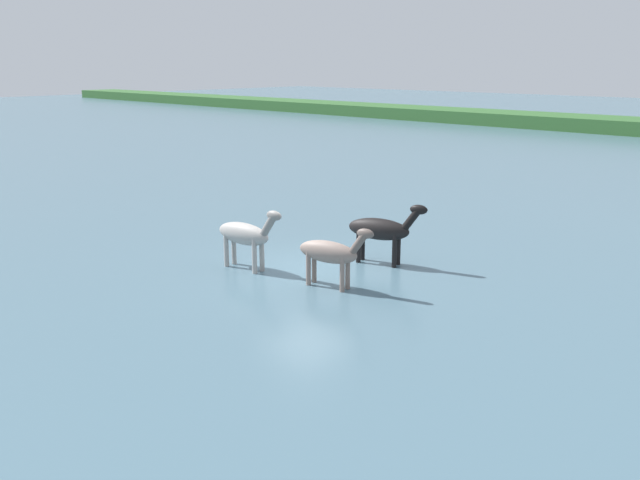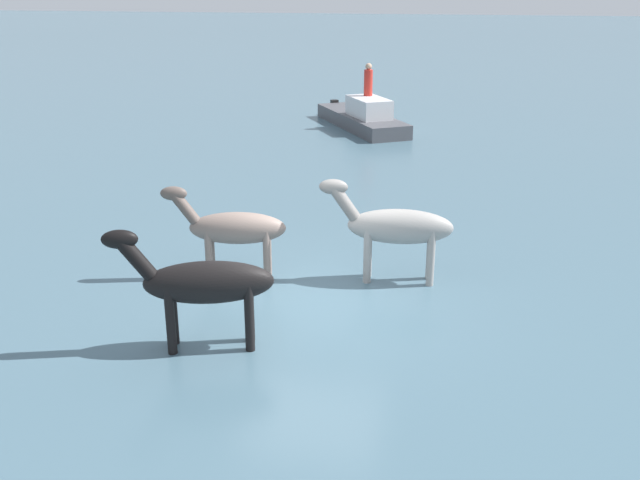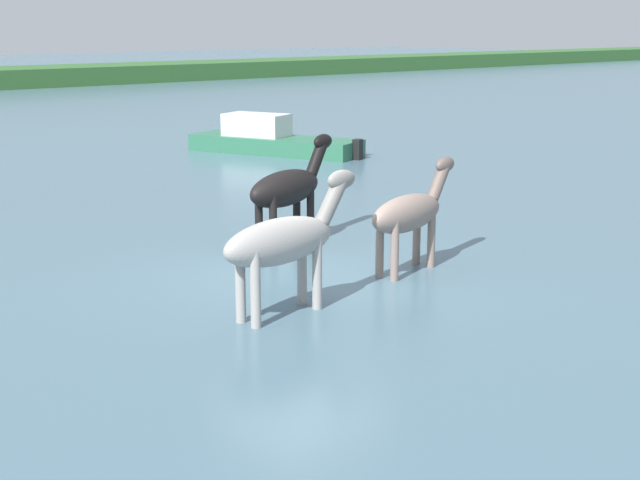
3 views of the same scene
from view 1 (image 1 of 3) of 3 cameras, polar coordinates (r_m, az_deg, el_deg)
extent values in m
plane|color=#476675|center=(20.49, -1.13, -2.41)|extent=(214.37, 214.37, 0.00)
ellipsoid|color=gray|center=(18.61, 0.66, -0.99)|extent=(1.87, 0.86, 0.61)
cylinder|color=gray|center=(18.60, 2.31, -2.60)|extent=(0.13, 0.13, 1.00)
cylinder|color=gray|center=(18.36, 1.85, -2.83)|extent=(0.13, 0.13, 1.00)
cylinder|color=gray|center=(19.14, -0.48, -2.09)|extent=(0.13, 0.13, 1.00)
cylinder|color=gray|center=(18.91, -0.97, -2.30)|extent=(0.13, 0.13, 1.00)
cylinder|color=#63544C|center=(18.03, 3.24, -0.22)|extent=(0.58, 0.31, 0.66)
ellipsoid|color=#63544C|center=(17.88, 3.79, 0.54)|extent=(0.52, 0.30, 0.27)
ellipsoid|color=#9E9993|center=(20.36, -6.37, 0.52)|extent=(1.98, 0.73, 0.65)
cylinder|color=#9E9993|center=(20.21, -4.84, -1.11)|extent=(0.14, 0.14, 1.07)
cylinder|color=#9E9993|center=(20.00, -5.46, -1.31)|extent=(0.14, 0.14, 1.07)
cylinder|color=#9E9993|center=(21.01, -7.16, -0.57)|extent=(0.14, 0.14, 1.07)
cylinder|color=#9E9993|center=(20.80, -7.77, -0.75)|extent=(0.14, 0.14, 1.07)
cylinder|color=slate|center=(19.57, -4.26, 1.27)|extent=(0.61, 0.27, 0.71)
ellipsoid|color=slate|center=(19.36, -3.83, 2.03)|extent=(0.55, 0.27, 0.29)
ellipsoid|color=black|center=(20.83, 4.88, 0.91)|extent=(2.04, 1.10, 0.66)
cylinder|color=black|center=(20.90, 6.51, -0.62)|extent=(0.14, 0.14, 1.08)
cylinder|color=black|center=(20.62, 6.19, -0.82)|extent=(0.14, 0.14, 1.08)
cylinder|color=black|center=(21.33, 3.56, -0.24)|extent=(0.14, 0.14, 1.08)
cylinder|color=black|center=(21.05, 3.21, -0.44)|extent=(0.14, 0.14, 1.08)
cylinder|color=black|center=(20.37, 7.61, 1.76)|extent=(0.64, 0.38, 0.72)
ellipsoid|color=black|center=(20.24, 8.19, 2.51)|extent=(0.58, 0.37, 0.29)
camera|label=2|loc=(29.96, 11.04, 13.16)|focal=40.37mm
camera|label=3|loc=(22.78, -38.91, 6.39)|focal=50.60mm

